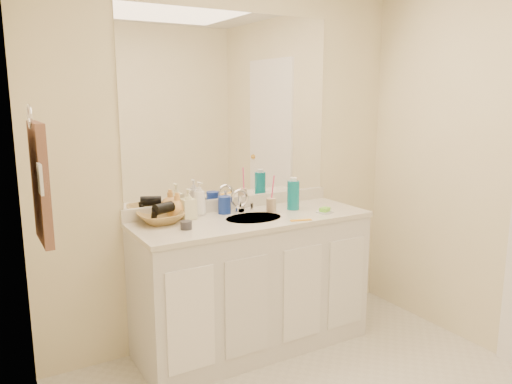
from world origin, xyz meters
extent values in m
cube|color=#F4E8BF|center=(0.00, 1.30, 1.20)|extent=(2.60, 0.02, 2.40)
cube|color=#F4E8BF|center=(-1.30, 0.00, 1.20)|extent=(0.02, 2.60, 2.40)
cube|color=silver|center=(0.00, 1.02, 0.42)|extent=(1.50, 0.55, 0.85)
cube|color=silver|center=(0.00, 1.02, 0.86)|extent=(1.52, 0.57, 0.03)
cube|color=silver|center=(0.00, 1.29, 0.92)|extent=(1.52, 0.03, 0.08)
cylinder|color=beige|center=(0.00, 1.00, 0.87)|extent=(0.37, 0.37, 0.02)
cylinder|color=silver|center=(0.00, 1.18, 0.94)|extent=(0.02, 0.02, 0.11)
cube|color=white|center=(0.00, 1.29, 1.56)|extent=(1.48, 0.01, 1.20)
cylinder|color=#16329C|center=(-0.11, 1.20, 0.94)|extent=(0.08, 0.08, 0.11)
cylinder|color=tan|center=(0.18, 1.09, 0.93)|extent=(0.07, 0.07, 0.09)
cylinder|color=#FF4388|center=(0.19, 1.09, 1.03)|extent=(0.02, 0.04, 0.19)
cylinder|color=#0B7C8D|center=(0.35, 1.07, 0.98)|extent=(0.09, 0.09, 0.19)
cube|color=silver|center=(0.46, 0.88, 0.89)|extent=(0.10, 0.08, 0.01)
cube|color=#7BE337|center=(0.46, 0.88, 0.90)|extent=(0.08, 0.07, 0.02)
cube|color=#FFA91A|center=(0.22, 0.79, 0.88)|extent=(0.14, 0.07, 0.01)
cylinder|color=#34333A|center=(-0.47, 0.97, 0.90)|extent=(0.08, 0.08, 0.05)
imported|color=white|center=(-0.26, 1.24, 0.99)|extent=(0.09, 0.09, 0.22)
imported|color=#F5F4C7|center=(-0.36, 1.19, 0.97)|extent=(0.09, 0.09, 0.19)
imported|color=#FABA61|center=(-0.42, 1.23, 0.96)|extent=(0.15, 0.15, 0.16)
imported|color=olive|center=(-0.55, 1.17, 0.91)|extent=(0.29, 0.29, 0.07)
cylinder|color=black|center=(-0.53, 1.17, 0.97)|extent=(0.15, 0.11, 0.07)
torus|color=silver|center=(-1.27, 0.77, 1.55)|extent=(0.01, 0.11, 0.11)
cube|color=brown|center=(-1.25, 0.77, 1.25)|extent=(0.04, 0.32, 0.55)
cube|color=silver|center=(-1.27, 0.57, 1.30)|extent=(0.01, 0.08, 0.13)
camera|label=1|loc=(-1.53, -1.63, 1.65)|focal=35.00mm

